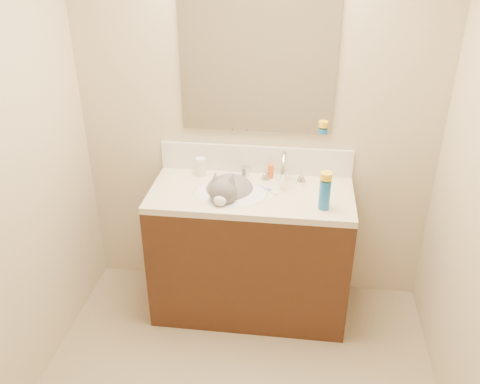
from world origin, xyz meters
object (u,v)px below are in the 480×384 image
(pill_bottle, at_px, (201,167))
(faucet, at_px, (284,170))
(vanity_cabinet, at_px, (250,255))
(basin, at_px, (230,203))
(cat, at_px, (229,194))
(spray_can, at_px, (325,195))
(silver_jar, at_px, (245,171))
(amber_bottle, at_px, (271,171))

(pill_bottle, bearing_deg, faucet, -4.99)
(vanity_cabinet, distance_m, faucet, 0.58)
(basin, height_order, cat, cat)
(cat, xyz_separation_m, pill_bottle, (-0.20, 0.18, 0.08))
(spray_can, bearing_deg, basin, 168.00)
(vanity_cabinet, bearing_deg, pill_bottle, 151.47)
(basin, relative_size, spray_can, 2.66)
(faucet, xyz_separation_m, spray_can, (0.24, -0.28, -0.00))
(basin, distance_m, pill_bottle, 0.33)
(silver_jar, bearing_deg, pill_bottle, -174.70)
(silver_jar, height_order, amber_bottle, amber_bottle)
(vanity_cabinet, xyz_separation_m, pill_bottle, (-0.33, 0.18, 0.51))
(faucet, relative_size, silver_jar, 4.75)
(cat, xyz_separation_m, amber_bottle, (0.23, 0.20, 0.07))
(vanity_cabinet, distance_m, amber_bottle, 0.54)
(basin, xyz_separation_m, cat, (-0.01, 0.03, 0.05))
(pill_bottle, height_order, silver_jar, pill_bottle)
(silver_jar, bearing_deg, spray_can, -36.29)
(faucet, distance_m, pill_bottle, 0.52)
(silver_jar, height_order, spray_can, spray_can)
(pill_bottle, height_order, spray_can, spray_can)
(amber_bottle, bearing_deg, vanity_cabinet, -116.85)
(pill_bottle, bearing_deg, vanity_cabinet, -28.53)
(cat, bearing_deg, faucet, 29.50)
(faucet, height_order, silver_jar, faucet)
(faucet, bearing_deg, silver_jar, 163.69)
(vanity_cabinet, height_order, basin, basin)
(faucet, bearing_deg, amber_bottle, 143.25)
(vanity_cabinet, height_order, silver_jar, silver_jar)
(pill_bottle, bearing_deg, basin, -44.61)
(silver_jar, bearing_deg, vanity_cabinet, -73.71)
(basin, bearing_deg, faucet, 29.12)
(vanity_cabinet, relative_size, silver_jar, 20.35)
(amber_bottle, relative_size, spray_can, 0.52)
(faucet, bearing_deg, vanity_cabinet, -142.71)
(silver_jar, relative_size, amber_bottle, 0.66)
(cat, bearing_deg, basin, -58.89)
(cat, bearing_deg, vanity_cabinet, 6.24)
(basin, height_order, faucet, faucet)
(vanity_cabinet, bearing_deg, spray_can, -19.04)
(cat, distance_m, silver_jar, 0.23)
(pill_bottle, distance_m, spray_can, 0.82)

